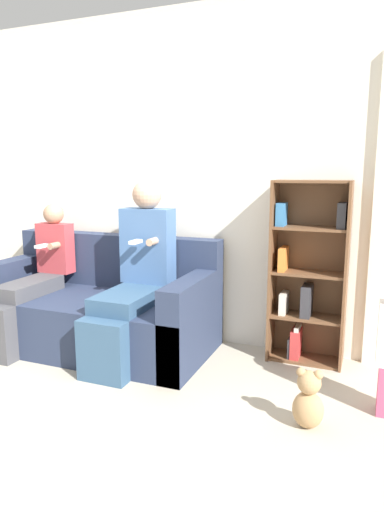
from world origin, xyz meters
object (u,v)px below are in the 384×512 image
at_px(bookshelf, 307,278).
at_px(teddy_bear, 308,400).
at_px(couch, 97,311).
at_px(adult_seated, 135,270).
at_px(child_seated, 34,277).

xyz_separation_m(bookshelf, teddy_bear, (0.16, -0.92, -0.45)).
height_order(couch, teddy_bear, couch).
distance_m(adult_seated, bookshelf, 1.22).
distance_m(couch, child_seated, 0.56).
bearing_deg(child_seated, couch, 14.97).
bearing_deg(child_seated, adult_seated, 3.61).
xyz_separation_m(adult_seated, bookshelf, (1.15, 0.40, -0.05)).
bearing_deg(child_seated, teddy_bear, -12.14).
relative_size(couch, adult_seated, 1.40).
bearing_deg(adult_seated, bookshelf, 19.23).
distance_m(adult_seated, child_seated, 0.88).
height_order(adult_seated, teddy_bear, adult_seated).
bearing_deg(bookshelf, teddy_bear, -80.43).
height_order(adult_seated, child_seated, adult_seated).
height_order(child_seated, teddy_bear, child_seated).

